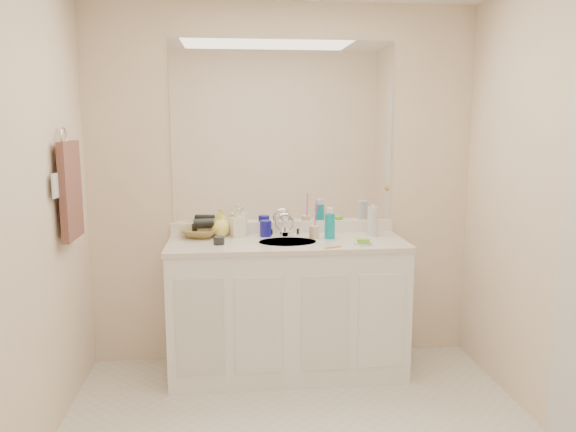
# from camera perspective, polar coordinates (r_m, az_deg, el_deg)

# --- Properties ---
(wall_back) EXTENTS (2.60, 0.02, 2.40)m
(wall_back) POSITION_cam_1_polar(r_m,az_deg,el_deg) (3.81, -0.50, 3.03)
(wall_back) COLOR #F6DFC0
(wall_back) RESTS_ON floor
(wall_front) EXTENTS (2.60, 0.02, 2.40)m
(wall_front) POSITION_cam_1_polar(r_m,az_deg,el_deg) (1.29, 10.49, -10.11)
(wall_front) COLOR #F6DFC0
(wall_front) RESTS_ON floor
(wall_left) EXTENTS (0.02, 2.60, 2.40)m
(wall_left) POSITION_cam_1_polar(r_m,az_deg,el_deg) (2.68, -26.50, -0.74)
(wall_left) COLOR #F6DFC0
(wall_left) RESTS_ON floor
(vanity_cabinet) EXTENTS (1.50, 0.55, 0.85)m
(vanity_cabinet) POSITION_cam_1_polar(r_m,az_deg,el_deg) (3.71, -0.08, -9.44)
(vanity_cabinet) COLOR white
(vanity_cabinet) RESTS_ON floor
(countertop) EXTENTS (1.52, 0.57, 0.03)m
(countertop) POSITION_cam_1_polar(r_m,az_deg,el_deg) (3.59, -0.08, -2.78)
(countertop) COLOR silver
(countertop) RESTS_ON vanity_cabinet
(backsplash) EXTENTS (1.52, 0.03, 0.08)m
(backsplash) POSITION_cam_1_polar(r_m,az_deg,el_deg) (3.83, -0.47, -1.15)
(backsplash) COLOR white
(backsplash) RESTS_ON countertop
(sink_basin) EXTENTS (0.37, 0.37, 0.02)m
(sink_basin) POSITION_cam_1_polar(r_m,az_deg,el_deg) (3.57, -0.05, -2.80)
(sink_basin) COLOR #B3AA9C
(sink_basin) RESTS_ON countertop
(faucet) EXTENTS (0.02, 0.02, 0.11)m
(faucet) POSITION_cam_1_polar(r_m,az_deg,el_deg) (3.73, -0.33, -1.21)
(faucet) COLOR silver
(faucet) RESTS_ON countertop
(mirror) EXTENTS (1.48, 0.01, 1.20)m
(mirror) POSITION_cam_1_polar(r_m,az_deg,el_deg) (3.78, -0.50, 8.46)
(mirror) COLOR white
(mirror) RESTS_ON wall_back
(blue_mug) EXTENTS (0.09, 0.09, 0.11)m
(blue_mug) POSITION_cam_1_polar(r_m,az_deg,el_deg) (3.72, -2.28, -1.27)
(blue_mug) COLOR navy
(blue_mug) RESTS_ON countertop
(tan_cup) EXTENTS (0.08, 0.08, 0.08)m
(tan_cup) POSITION_cam_1_polar(r_m,az_deg,el_deg) (3.66, 2.65, -1.64)
(tan_cup) COLOR beige
(tan_cup) RESTS_ON countertop
(toothbrush) EXTENTS (0.02, 0.04, 0.20)m
(toothbrush) POSITION_cam_1_polar(r_m,az_deg,el_deg) (3.64, 2.82, 0.03)
(toothbrush) COLOR #FF43A3
(toothbrush) RESTS_ON tan_cup
(mouthwash_bottle) EXTENTS (0.08, 0.08, 0.16)m
(mouthwash_bottle) POSITION_cam_1_polar(r_m,az_deg,el_deg) (3.66, 4.26, -1.03)
(mouthwash_bottle) COLOR #0D95A7
(mouthwash_bottle) RESTS_ON countertop
(clear_pump_bottle) EXTENTS (0.09, 0.09, 0.19)m
(clear_pump_bottle) POSITION_cam_1_polar(r_m,az_deg,el_deg) (3.78, 8.60, -0.53)
(clear_pump_bottle) COLOR silver
(clear_pump_bottle) RESTS_ON countertop
(soap_dish) EXTENTS (0.11, 0.10, 0.01)m
(soap_dish) POSITION_cam_1_polar(r_m,az_deg,el_deg) (3.51, 7.64, -2.83)
(soap_dish) COLOR silver
(soap_dish) RESTS_ON countertop
(green_soap) EXTENTS (0.08, 0.06, 0.03)m
(green_soap) POSITION_cam_1_polar(r_m,az_deg,el_deg) (3.50, 7.64, -2.52)
(green_soap) COLOR #7AC831
(green_soap) RESTS_ON soap_dish
(orange_comb) EXTENTS (0.11, 0.07, 0.00)m
(orange_comb) POSITION_cam_1_polar(r_m,az_deg,el_deg) (3.41, 4.54, -3.19)
(orange_comb) COLOR orange
(orange_comb) RESTS_ON countertop
(dark_jar) EXTENTS (0.08, 0.08, 0.05)m
(dark_jar) POSITION_cam_1_polar(r_m,az_deg,el_deg) (3.51, -7.03, -2.49)
(dark_jar) COLOR black
(dark_jar) RESTS_ON countertop
(soap_bottle_white) EXTENTS (0.09, 0.09, 0.19)m
(soap_bottle_white) POSITION_cam_1_polar(r_m,az_deg,el_deg) (3.77, -4.66, -0.49)
(soap_bottle_white) COLOR silver
(soap_bottle_white) RESTS_ON countertop
(soap_bottle_cream) EXTENTS (0.11, 0.11, 0.19)m
(soap_bottle_cream) POSITION_cam_1_polar(r_m,az_deg,el_deg) (3.72, -5.15, -0.66)
(soap_bottle_cream) COLOR #FFEFCF
(soap_bottle_cream) RESTS_ON countertop
(soap_bottle_yellow) EXTENTS (0.17, 0.17, 0.16)m
(soap_bottle_yellow) POSITION_cam_1_polar(r_m,az_deg,el_deg) (3.75, -6.90, -0.84)
(soap_bottle_yellow) COLOR #FCEA62
(soap_bottle_yellow) RESTS_ON countertop
(wicker_basket) EXTENTS (0.30, 0.30, 0.06)m
(wicker_basket) POSITION_cam_1_polar(r_m,az_deg,el_deg) (3.75, -8.84, -1.67)
(wicker_basket) COLOR olive
(wicker_basket) RESTS_ON countertop
(hair_dryer) EXTENTS (0.14, 0.09, 0.07)m
(hair_dryer) POSITION_cam_1_polar(r_m,az_deg,el_deg) (3.73, -8.56, -0.77)
(hair_dryer) COLOR black
(hair_dryer) RESTS_ON wicker_basket
(towel_ring) EXTENTS (0.01, 0.11, 0.11)m
(towel_ring) POSITION_cam_1_polar(r_m,az_deg,el_deg) (3.37, -21.85, 7.48)
(towel_ring) COLOR silver
(towel_ring) RESTS_ON wall_left
(hand_towel) EXTENTS (0.04, 0.32, 0.55)m
(hand_towel) POSITION_cam_1_polar(r_m,az_deg,el_deg) (3.38, -21.21, 2.43)
(hand_towel) COLOR #50302A
(hand_towel) RESTS_ON towel_ring
(switch_plate) EXTENTS (0.01, 0.08, 0.13)m
(switch_plate) POSITION_cam_1_polar(r_m,az_deg,el_deg) (3.19, -22.58, 2.86)
(switch_plate) COLOR white
(switch_plate) RESTS_ON wall_left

